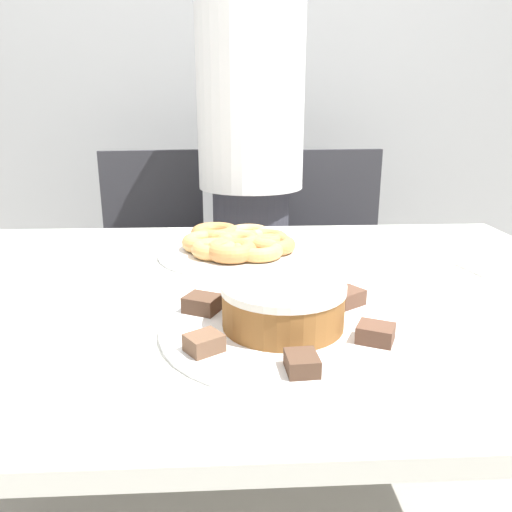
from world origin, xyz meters
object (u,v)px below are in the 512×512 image
office_chair_left (156,277)px  person_standing (251,170)px  plate_donuts (238,252)px  frosted_cake (283,304)px  plate_cake (283,328)px  office_chair_right (339,274)px  napkin (490,268)px

office_chair_left → person_standing: bearing=-23.3°
plate_donuts → frosted_cake: frosted_cake is taller
plate_cake → frosted_cake: frosted_cake is taller
plate_donuts → office_chair_right: bearing=59.2°
person_standing → frosted_cake: size_ratio=8.36×
office_chair_left → plate_donuts: bearing=-72.7°
person_standing → office_chair_left: size_ratio=1.80×
person_standing → plate_cake: person_standing is taller
person_standing → plate_donuts: bearing=-95.4°
person_standing → plate_cake: size_ratio=4.19×
napkin → frosted_cake: bearing=-149.3°
person_standing → frosted_cake: 1.02m
person_standing → plate_donuts: 0.59m
office_chair_left → plate_cake: 1.22m
person_standing → napkin: (0.50, -0.72, -0.13)m
office_chair_right → napkin: 0.89m
office_chair_right → frosted_cake: (-0.34, -1.12, 0.34)m
office_chair_right → frosted_cake: size_ratio=4.64×
napkin → office_chair_right: bearing=99.9°
plate_cake → plate_donuts: same height
person_standing → plate_donuts: size_ratio=4.23×
office_chair_left → napkin: 1.23m
plate_donuts → napkin: plate_donuts is taller
office_chair_right → plate_donuts: office_chair_right is taller
person_standing → plate_cake: bearing=-89.6°
person_standing → napkin: person_standing is taller
office_chair_right → plate_cake: 1.21m
office_chair_left → plate_donuts: 0.80m
office_chair_right → napkin: size_ratio=7.09×
person_standing → office_chair_right: person_standing is taller
office_chair_left → plate_donuts: (0.31, -0.68, 0.30)m
frosted_cake → plate_cake: bearing=-104.0°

